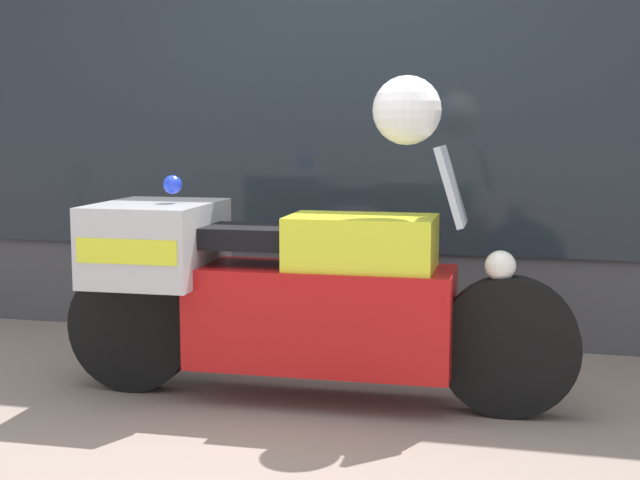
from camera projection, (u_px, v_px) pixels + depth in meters
name	position (u px, v px, depth m)	size (l,w,h in m)	color
ground_plane	(247.00, 439.00, 3.74)	(60.00, 60.00, 0.00)	gray
shop_building	(286.00, 74.00, 5.54)	(6.85, 0.55, 3.23)	#424247
window_display	(402.00, 262.00, 5.55)	(5.58, 0.30, 1.90)	slate
paramedic_motorcycle	(277.00, 288.00, 4.21)	(2.46, 0.70, 1.22)	black
white_helmet	(407.00, 110.00, 3.97)	(0.31, 0.31, 0.31)	white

